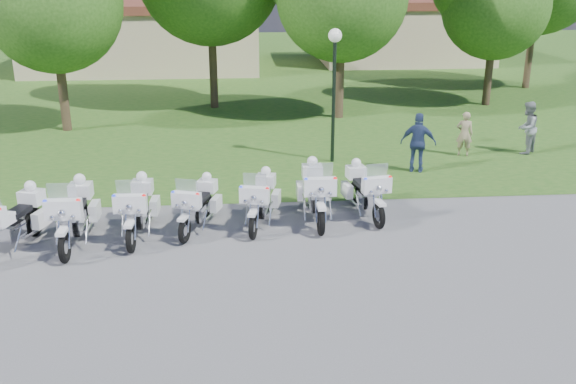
{
  "coord_description": "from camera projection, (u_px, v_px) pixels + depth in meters",
  "views": [
    {
      "loc": [
        -0.34,
        -13.82,
        6.3
      ],
      "look_at": [
        0.86,
        1.2,
        0.95
      ],
      "focal_mm": 40.0,
      "sensor_mm": 36.0,
      "label": 1
    }
  ],
  "objects": [
    {
      "name": "motorcycle_1",
      "position": [
        74.0,
        213.0,
        15.19
      ],
      "size": [
        0.87,
        2.65,
        1.78
      ],
      "rotation": [
        0.0,
        0.0,
        3.14
      ],
      "color": "black",
      "rests_on": "ground"
    },
    {
      "name": "ground",
      "position": [
        256.0,
        248.0,
        15.11
      ],
      "size": [
        100.0,
        100.0,
        0.0
      ],
      "primitive_type": "plane",
      "color": "#5D5D62",
      "rests_on": "ground"
    },
    {
      "name": "grass_lawn",
      "position": [
        242.0,
        70.0,
        40.48
      ],
      "size": [
        100.0,
        48.0,
        0.01
      ],
      "primitive_type": "cube",
      "color": "#28551B",
      "rests_on": "ground"
    },
    {
      "name": "bystander_a",
      "position": [
        464.0,
        134.0,
        22.15
      ],
      "size": [
        0.65,
        0.52,
        1.56
      ],
      "primitive_type": "imported",
      "rotation": [
        0.0,
        0.0,
        2.85
      ],
      "color": "#9B8769",
      "rests_on": "ground"
    },
    {
      "name": "motorcycle_4",
      "position": [
        261.0,
        199.0,
        16.32
      ],
      "size": [
        1.12,
        2.35,
        1.6
      ],
      "rotation": [
        0.0,
        0.0,
        2.91
      ],
      "color": "black",
      "rests_on": "ground"
    },
    {
      "name": "motorcycle_3",
      "position": [
        198.0,
        204.0,
        16.06
      ],
      "size": [
        1.18,
        2.22,
        1.53
      ],
      "rotation": [
        0.0,
        0.0,
        2.84
      ],
      "color": "black",
      "rests_on": "ground"
    },
    {
      "name": "motorcycle_2",
      "position": [
        138.0,
        208.0,
        15.64
      ],
      "size": [
        0.86,
        2.51,
        1.69
      ],
      "rotation": [
        0.0,
        0.0,
        3.1
      ],
      "color": "black",
      "rests_on": "ground"
    },
    {
      "name": "building_west",
      "position": [
        145.0,
        36.0,
        40.27
      ],
      "size": [
        14.56,
        8.32,
        4.1
      ],
      "color": "#C9B191",
      "rests_on": "ground"
    },
    {
      "name": "motorcycle_6",
      "position": [
        365.0,
        190.0,
        16.95
      ],
      "size": [
        1.04,
        2.42,
        1.63
      ],
      "rotation": [
        0.0,
        0.0,
        3.31
      ],
      "color": "black",
      "rests_on": "ground"
    },
    {
      "name": "lamp_post",
      "position": [
        334.0,
        63.0,
        20.65
      ],
      "size": [
        0.44,
        0.44,
        4.4
      ],
      "color": "black",
      "rests_on": "ground"
    },
    {
      "name": "motorcycle_0",
      "position": [
        13.0,
        220.0,
        14.87
      ],
      "size": [
        1.29,
        2.49,
        1.72
      ],
      "rotation": [
        0.0,
        0.0,
        2.86
      ],
      "color": "black",
      "rests_on": "ground"
    },
    {
      "name": "motorcycle_5",
      "position": [
        316.0,
        192.0,
        16.63
      ],
      "size": [
        0.87,
        2.64,
        1.78
      ],
      "rotation": [
        0.0,
        0.0,
        3.14
      ],
      "color": "black",
      "rests_on": "ground"
    },
    {
      "name": "building_east",
      "position": [
        403.0,
        31.0,
        43.43
      ],
      "size": [
        11.44,
        7.28,
        4.1
      ],
      "color": "#C9B191",
      "rests_on": "ground"
    },
    {
      "name": "bystander_c",
      "position": [
        418.0,
        143.0,
        20.36
      ],
      "size": [
        1.21,
        0.82,
        1.92
      ],
      "primitive_type": "imported",
      "rotation": [
        0.0,
        0.0,
        2.79
      ],
      "color": "navy",
      "rests_on": "ground"
    },
    {
      "name": "bystander_b",
      "position": [
        527.0,
        128.0,
        22.37
      ],
      "size": [
        1.13,
        1.13,
        1.85
      ],
      "primitive_type": "imported",
      "rotation": [
        0.0,
        0.0,
        -2.36
      ],
      "color": "gray",
      "rests_on": "ground"
    }
  ]
}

